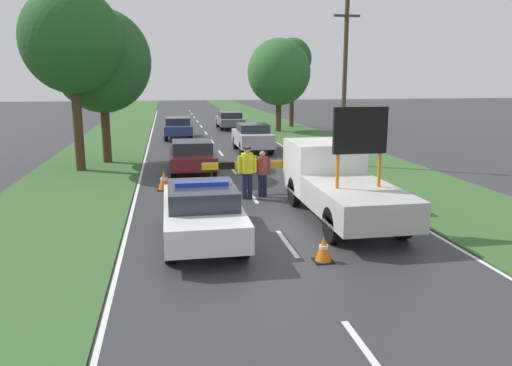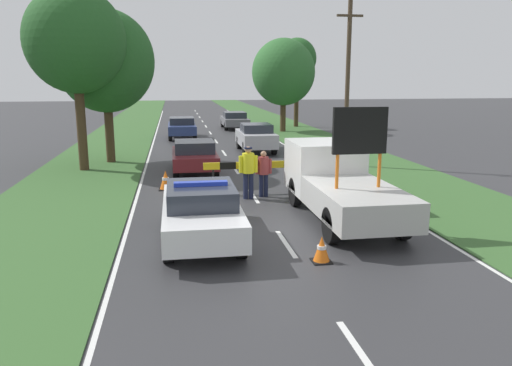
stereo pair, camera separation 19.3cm
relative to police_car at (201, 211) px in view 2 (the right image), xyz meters
The scene contains 20 objects.
ground_plane 2.25m from the police_car, 14.01° to the left, with size 160.00×160.00×0.00m, color #333335.
lane_markings 17.45m from the police_car, 83.22° to the left, with size 8.13×69.26×0.01m.
grass_verge_left 20.99m from the police_car, 102.06° to the left, with size 4.66×120.00×0.03m.
grass_verge_right 22.22m from the police_car, 67.50° to the left, with size 4.66×120.00×0.03m.
police_car is the anchor object (origin of this frame).
work_truck 4.44m from the police_car, 21.69° to the left, with size 2.11×6.02×3.32m.
road_barrier 5.53m from the police_car, 67.70° to the left, with size 3.47×0.08×1.12m.
police_officer 4.59m from the police_car, 66.48° to the left, with size 0.65×0.41×1.80m.
pedestrian_civilian 5.02m from the police_car, 61.55° to the left, with size 0.57×0.37×1.60m.
traffic_cone_near_police 6.19m from the police_car, 99.09° to the left, with size 0.52×0.52×0.71m.
traffic_cone_centre_front 3.28m from the police_car, 37.69° to the right, with size 0.43×0.43×0.60m.
queued_car_wagon_maroon 9.58m from the police_car, 88.57° to the left, with size 1.90×4.09×1.37m.
queued_car_sedan_silver 15.62m from the police_car, 75.63° to the left, with size 1.81×4.08×1.56m.
queued_car_hatch_blue 22.11m from the police_car, 90.22° to the left, with size 1.82×4.44×1.43m.
queued_car_suv_grey 28.38m from the police_car, 81.42° to the left, with size 1.93×4.55×1.35m.
roadside_tree_near_left 26.54m from the police_car, 73.18° to the left, with size 4.72×4.72×6.95m.
roadside_tree_near_right 30.71m from the police_car, 71.68° to the left, with size 3.17×3.17×7.25m.
roadside_tree_mid_left 12.56m from the police_car, 113.44° to the left, with size 4.24×4.24×7.83m.
roadside_tree_mid_right 13.81m from the police_car, 106.24° to the left, with size 4.57×4.57×7.22m.
utility_pole 12.59m from the police_car, 53.75° to the left, with size 1.20×0.20×7.48m.
Camera 2 is at (-2.65, -12.71, 4.05)m, focal length 35.00 mm.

